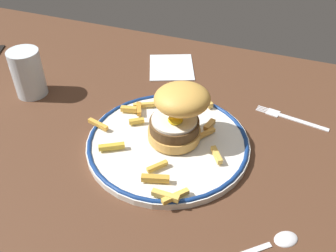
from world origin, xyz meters
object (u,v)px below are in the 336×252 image
(burger, at_px, (179,112))
(fork, at_px, (290,118))
(spoon, at_px, (277,241))
(water_glass, at_px, (28,76))
(dinner_plate, at_px, (168,142))
(napkin, at_px, (171,67))

(burger, bearing_deg, fork, 38.71)
(spoon, bearing_deg, water_glass, 160.93)
(dinner_plate, height_order, water_glass, water_glass)
(water_glass, height_order, spoon, water_glass)
(burger, distance_m, water_glass, 0.35)
(burger, height_order, spoon, burger)
(water_glass, bearing_deg, spoon, -19.07)
(water_glass, bearing_deg, napkin, 40.78)
(burger, relative_size, water_glass, 1.35)
(fork, distance_m, napkin, 0.31)
(water_glass, distance_m, fork, 0.54)
(spoon, bearing_deg, burger, 143.28)
(napkin, bearing_deg, dinner_plate, -70.92)
(water_glass, relative_size, napkin, 0.84)
(burger, distance_m, spoon, 0.26)
(dinner_plate, bearing_deg, napkin, 109.08)
(dinner_plate, height_order, spoon, dinner_plate)
(burger, xyz_separation_m, spoon, (0.20, -0.15, -0.07))
(burger, bearing_deg, water_glass, 173.46)
(spoon, bearing_deg, napkin, 127.49)
(water_glass, bearing_deg, dinner_plate, -9.24)
(dinner_plate, distance_m, burger, 0.06)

